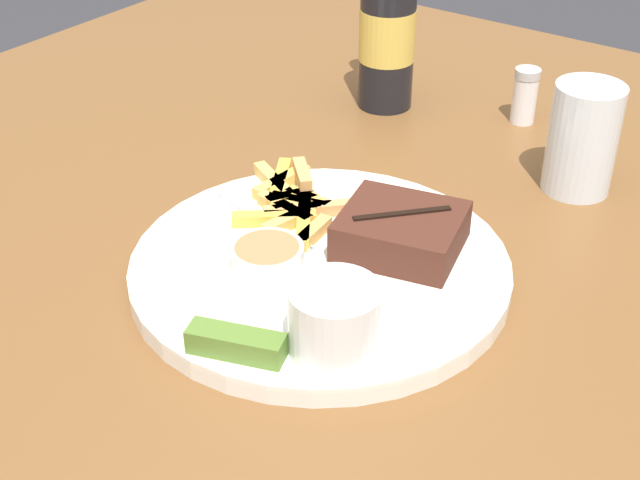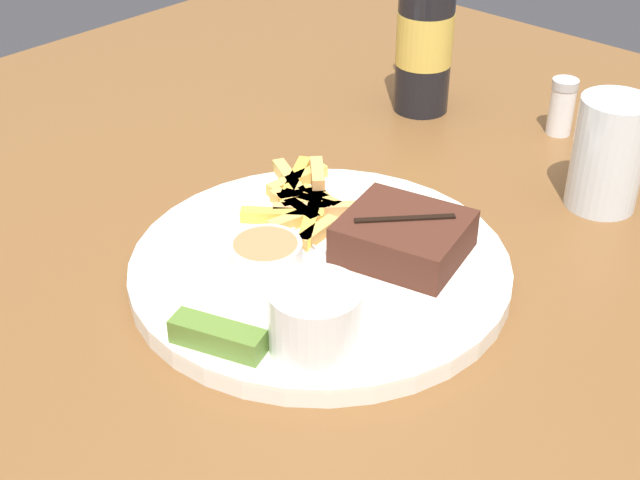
% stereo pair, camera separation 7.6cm
% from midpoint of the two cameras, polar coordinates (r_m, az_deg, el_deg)
% --- Properties ---
extents(dining_table, '(1.33, 1.37, 0.78)m').
position_cam_midpoint_polar(dining_table, '(0.82, -2.66, -6.38)').
color(dining_table, brown).
rests_on(dining_table, ground_plane).
extents(dinner_plate, '(0.33, 0.33, 0.02)m').
position_cam_midpoint_polar(dinner_plate, '(0.77, -2.80, -1.90)').
color(dinner_plate, white).
rests_on(dinner_plate, dining_table).
extents(steak_portion, '(0.12, 0.11, 0.04)m').
position_cam_midpoint_polar(steak_portion, '(0.77, 2.44, 0.47)').
color(steak_portion, '#472319').
rests_on(steak_portion, dinner_plate).
extents(fries_pile, '(0.13, 0.12, 0.02)m').
position_cam_midpoint_polar(fries_pile, '(0.84, -4.40, 2.32)').
color(fries_pile, '#E0B459').
rests_on(fries_pile, dinner_plate).
extents(coleslaw_cup, '(0.07, 0.07, 0.06)m').
position_cam_midpoint_polar(coleslaw_cup, '(0.65, -2.39, -5.02)').
color(coleslaw_cup, white).
rests_on(coleslaw_cup, dinner_plate).
extents(dipping_sauce_cup, '(0.06, 0.06, 0.02)m').
position_cam_midpoint_polar(dipping_sauce_cup, '(0.75, -6.28, -1.19)').
color(dipping_sauce_cup, silver).
rests_on(dipping_sauce_cup, dinner_plate).
extents(pickle_spear, '(0.08, 0.04, 0.02)m').
position_cam_midpoint_polar(pickle_spear, '(0.67, -8.65, -6.68)').
color(pickle_spear, '#567A2D').
rests_on(pickle_spear, dinner_plate).
extents(fork_utensil, '(0.13, 0.04, 0.00)m').
position_cam_midpoint_polar(fork_utensil, '(0.83, -6.53, 1.40)').
color(fork_utensil, '#B7B7BC').
rests_on(fork_utensil, dinner_plate).
extents(beer_bottle, '(0.07, 0.07, 0.26)m').
position_cam_midpoint_polar(beer_bottle, '(1.06, 2.25, 13.17)').
color(beer_bottle, black).
rests_on(beer_bottle, dining_table).
extents(drinking_glass, '(0.07, 0.07, 0.11)m').
position_cam_midpoint_polar(drinking_glass, '(0.91, 14.20, 6.24)').
color(drinking_glass, silver).
rests_on(drinking_glass, dining_table).
extents(salt_shaker, '(0.03, 0.03, 0.07)m').
position_cam_midpoint_polar(salt_shaker, '(1.05, 10.98, 9.03)').
color(salt_shaker, white).
rests_on(salt_shaker, dining_table).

